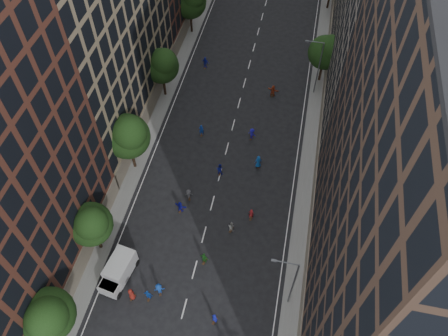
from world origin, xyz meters
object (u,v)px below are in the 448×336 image
at_px(skater_1, 215,318).
at_px(cargo_van, 118,271).
at_px(streetlamp_far, 318,65).
at_px(streetlamp_near, 292,282).

bearing_deg(skater_1, cargo_van, 8.05).
relative_size(streetlamp_far, cargo_van, 1.72).
bearing_deg(skater_1, streetlamp_far, -79.39).
bearing_deg(streetlamp_far, skater_1, -100.71).
xyz_separation_m(streetlamp_far, cargo_van, (-18.15, -33.96, -3.77)).
xyz_separation_m(streetlamp_near, cargo_van, (-18.15, -0.96, -3.77)).
distance_m(streetlamp_near, cargo_van, 18.56).
distance_m(streetlamp_near, skater_1, 8.91).
height_order(streetlamp_near, cargo_van, streetlamp_near).
bearing_deg(cargo_van, skater_1, -3.93).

